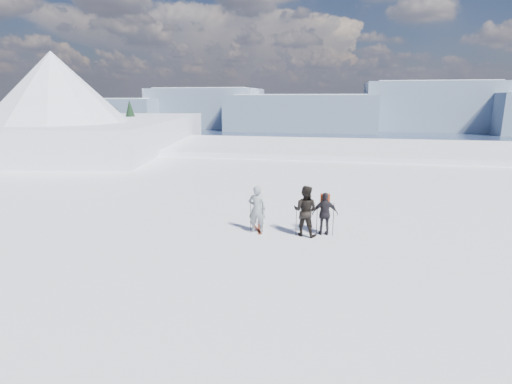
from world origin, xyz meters
The scene contains 9 objects.
lake_basin centered at (0.00, 30.00, -6.50)m, with size 820.00×820.00×71.62m.
far_mountain_range centered at (29.60, 454.78, -7.19)m, with size 770.00×110.00×53.00m.
near_ridge centered at (-26.56, 29.34, -3.48)m, with size 31.37×35.68×25.62m.
skier_grey centered at (-1.67, 2.92, 0.95)m, with size 0.70×0.46×1.91m, color gray.
skier_dark centered at (0.25, 2.88, 1.00)m, with size 0.97×0.76×2.01m, color black.
skier_pack centered at (1.01, 3.13, 0.85)m, with size 1.00×0.42×1.71m, color black.
backpack centered at (0.98, 3.38, 1.99)m, with size 0.36×0.20×0.56m, color #BE3911.
ski_poles centered at (-0.16, 2.89, 0.64)m, with size 3.26×0.30×1.37m.
skis_loose centered at (-1.75, 3.40, 0.01)m, with size 0.84×1.68×0.03m.
Camera 1 is at (1.37, -12.10, 5.28)m, focal length 28.00 mm.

